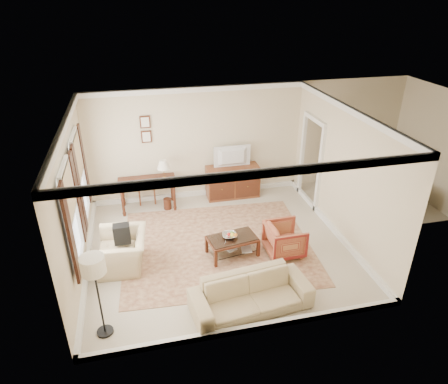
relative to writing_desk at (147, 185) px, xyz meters
name	(u,v)px	position (x,y,z in m)	size (l,w,h in m)	color
room_shell	(217,138)	(1.35, -2.05, 1.81)	(5.51, 5.01, 2.91)	beige
annex_bedroom	(377,188)	(5.83, -0.90, -0.32)	(3.00, 2.70, 2.90)	beige
window_front	(72,215)	(-1.35, -2.75, 0.89)	(0.12, 1.56, 1.80)	#CCB284
window_rear	(80,176)	(-1.35, -1.15, 0.89)	(0.12, 1.56, 1.80)	#CCB284
doorway	(310,163)	(4.06, -0.55, 0.42)	(0.10, 1.12, 2.25)	white
rug	(217,245)	(1.34, -2.02, -0.65)	(3.98, 3.41, 0.01)	brown
writing_desk	(147,185)	(0.00, 0.00, 0.00)	(1.41, 0.70, 0.77)	#492214
desk_chair	(146,183)	(-0.03, 0.35, -0.13)	(0.45, 0.45, 1.05)	brown
desk_lamp	(164,170)	(0.43, 0.00, 0.36)	(0.32, 0.32, 0.50)	silver
framed_prints	(146,129)	(0.10, 0.42, 1.28)	(0.25, 0.04, 0.68)	#492214
sideboard	(233,182)	(2.22, 0.16, -0.23)	(1.38, 0.53, 0.85)	brown
tv	(233,151)	(2.22, 0.14, 0.65)	(0.92, 0.53, 0.12)	black
coffee_table	(232,242)	(1.57, -2.40, -0.33)	(1.09, 0.74, 0.43)	#492214
fruit_bowl	(229,235)	(1.51, -2.38, -0.18)	(0.42, 0.42, 0.10)	silver
book_a	(225,249)	(1.42, -2.43, -0.49)	(0.28, 0.04, 0.38)	brown
book_b	(241,249)	(1.74, -2.48, -0.49)	(0.28, 0.03, 0.38)	brown
striped_armchair	(285,238)	(2.64, -2.61, -0.28)	(0.74, 0.69, 0.76)	maroon
club_armchair	(122,246)	(-0.64, -2.26, -0.19)	(1.08, 0.70, 0.94)	tan
backpack	(122,232)	(-0.62, -2.16, 0.06)	(0.32, 0.22, 0.40)	black
sofa	(251,290)	(1.50, -4.00, -0.25)	(2.07, 0.61, 0.81)	tan
floor_lamp	(94,271)	(-0.97, -4.00, 0.60)	(0.37, 0.37, 1.51)	black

